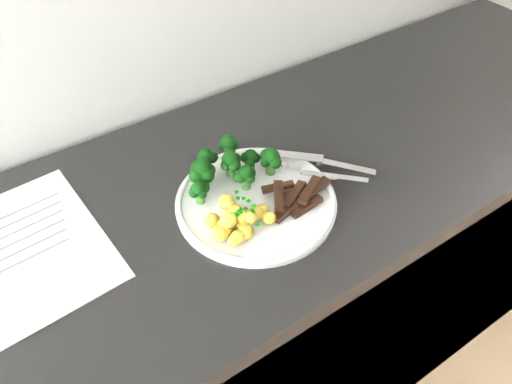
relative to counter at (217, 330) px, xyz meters
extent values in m
cube|color=black|center=(0.00, 0.01, 0.00)|extent=(2.30, 0.57, 0.86)
cube|color=white|center=(-0.28, 0.08, 0.43)|extent=(0.24, 0.33, 0.00)
cube|color=slate|center=(-0.28, 0.17, 0.43)|extent=(0.15, 0.01, 0.00)
cube|color=slate|center=(-0.28, 0.15, 0.43)|extent=(0.14, 0.01, 0.00)
cube|color=slate|center=(-0.28, 0.12, 0.43)|extent=(0.14, 0.01, 0.00)
cube|color=slate|center=(-0.28, 0.10, 0.43)|extent=(0.13, 0.01, 0.00)
cube|color=slate|center=(-0.28, 0.08, 0.43)|extent=(0.13, 0.01, 0.00)
cube|color=slate|center=(-0.28, 0.05, 0.43)|extent=(0.12, 0.01, 0.00)
cylinder|color=white|center=(0.08, -0.05, 0.44)|extent=(0.29, 0.29, 0.01)
torus|color=white|center=(0.08, -0.05, 0.44)|extent=(0.28, 0.28, 0.01)
cylinder|color=#2F6322|center=(0.07, 0.02, 0.46)|extent=(0.02, 0.02, 0.02)
sphere|color=black|center=(0.09, 0.03, 0.48)|extent=(0.02, 0.02, 0.02)
sphere|color=black|center=(0.07, 0.04, 0.48)|extent=(0.02, 0.02, 0.02)
sphere|color=black|center=(0.06, 0.02, 0.48)|extent=(0.02, 0.02, 0.02)
sphere|color=black|center=(0.08, 0.01, 0.48)|extent=(0.02, 0.02, 0.02)
sphere|color=black|center=(0.07, 0.02, 0.49)|extent=(0.03, 0.03, 0.03)
cylinder|color=#2F6322|center=(0.12, 0.02, 0.45)|extent=(0.02, 0.02, 0.02)
sphere|color=black|center=(0.13, 0.02, 0.47)|extent=(0.02, 0.02, 0.02)
sphere|color=black|center=(0.11, 0.03, 0.47)|extent=(0.02, 0.02, 0.02)
sphere|color=black|center=(0.11, 0.02, 0.47)|extent=(0.02, 0.02, 0.02)
sphere|color=black|center=(0.12, 0.02, 0.48)|extent=(0.03, 0.03, 0.03)
cylinder|color=#2F6322|center=(0.02, 0.03, 0.46)|extent=(0.02, 0.02, 0.03)
sphere|color=black|center=(0.03, 0.03, 0.48)|extent=(0.02, 0.02, 0.02)
sphere|color=black|center=(0.02, 0.05, 0.48)|extent=(0.03, 0.03, 0.03)
sphere|color=black|center=(0.01, 0.03, 0.48)|extent=(0.03, 0.03, 0.03)
sphere|color=black|center=(0.02, 0.02, 0.48)|extent=(0.03, 0.03, 0.03)
sphere|color=black|center=(0.02, 0.03, 0.49)|extent=(0.03, 0.03, 0.03)
cylinder|color=#2F6322|center=(0.09, 0.06, 0.46)|extent=(0.02, 0.02, 0.02)
sphere|color=black|center=(0.11, 0.06, 0.48)|extent=(0.02, 0.02, 0.02)
sphere|color=black|center=(0.09, 0.07, 0.48)|extent=(0.02, 0.02, 0.02)
sphere|color=black|center=(0.09, 0.05, 0.48)|extent=(0.02, 0.02, 0.02)
sphere|color=black|center=(0.09, 0.06, 0.49)|extent=(0.03, 0.03, 0.03)
cylinder|color=#2F6322|center=(0.04, 0.06, 0.46)|extent=(0.02, 0.02, 0.02)
sphere|color=black|center=(0.05, 0.06, 0.48)|extent=(0.02, 0.02, 0.02)
sphere|color=black|center=(0.04, 0.07, 0.48)|extent=(0.02, 0.02, 0.02)
sphere|color=black|center=(0.04, 0.05, 0.48)|extent=(0.02, 0.02, 0.02)
sphere|color=black|center=(0.04, 0.06, 0.49)|extent=(0.03, 0.03, 0.03)
cylinder|color=#2F6322|center=(0.14, 0.00, 0.46)|extent=(0.02, 0.02, 0.03)
sphere|color=black|center=(0.16, 0.00, 0.47)|extent=(0.02, 0.02, 0.02)
sphere|color=black|center=(0.14, 0.01, 0.48)|extent=(0.03, 0.03, 0.03)
sphere|color=black|center=(0.13, 0.00, 0.47)|extent=(0.02, 0.02, 0.02)
sphere|color=black|center=(0.15, -0.01, 0.48)|extent=(0.02, 0.02, 0.02)
sphere|color=black|center=(0.14, 0.00, 0.48)|extent=(0.03, 0.03, 0.03)
cylinder|color=#2F6322|center=(0.00, 0.00, 0.45)|extent=(0.02, 0.02, 0.02)
sphere|color=black|center=(0.01, 0.01, 0.47)|extent=(0.02, 0.02, 0.02)
sphere|color=black|center=(0.00, 0.01, 0.47)|extent=(0.02, 0.02, 0.02)
sphere|color=black|center=(-0.01, 0.00, 0.47)|extent=(0.02, 0.02, 0.02)
sphere|color=black|center=(0.00, -0.01, 0.47)|extent=(0.02, 0.02, 0.02)
sphere|color=black|center=(0.00, 0.00, 0.48)|extent=(0.03, 0.03, 0.03)
cylinder|color=#2F6322|center=(0.09, -0.01, 0.45)|extent=(0.02, 0.02, 0.02)
sphere|color=black|center=(0.10, -0.01, 0.47)|extent=(0.02, 0.02, 0.02)
sphere|color=black|center=(0.09, 0.00, 0.47)|extent=(0.02, 0.02, 0.02)
sphere|color=black|center=(0.08, -0.01, 0.47)|extent=(0.02, 0.02, 0.02)
sphere|color=black|center=(0.09, -0.02, 0.47)|extent=(0.02, 0.02, 0.02)
sphere|color=black|center=(0.09, -0.01, 0.48)|extent=(0.03, 0.03, 0.03)
ellipsoid|color=gold|center=(0.03, -0.09, 0.45)|extent=(0.03, 0.03, 0.02)
ellipsoid|color=gold|center=(0.04, -0.08, 0.45)|extent=(0.02, 0.02, 0.02)
ellipsoid|color=gold|center=(0.02, -0.08, 0.45)|extent=(0.02, 0.02, 0.02)
ellipsoid|color=gold|center=(0.00, -0.08, 0.45)|extent=(0.03, 0.03, 0.03)
ellipsoid|color=gold|center=(0.03, -0.06, 0.45)|extent=(0.02, 0.02, 0.02)
ellipsoid|color=gold|center=(0.00, -0.08, 0.45)|extent=(0.03, 0.03, 0.02)
ellipsoid|color=gold|center=(0.00, -0.11, 0.45)|extent=(0.02, 0.02, 0.02)
ellipsoid|color=gold|center=(0.04, -0.09, 0.45)|extent=(0.02, 0.02, 0.02)
ellipsoid|color=gold|center=(0.03, -0.04, 0.45)|extent=(0.03, 0.02, 0.02)
ellipsoid|color=gold|center=(0.03, -0.09, 0.47)|extent=(0.02, 0.02, 0.02)
ellipsoid|color=gold|center=(0.02, -0.11, 0.45)|extent=(0.03, 0.03, 0.02)
ellipsoid|color=gold|center=(0.03, -0.03, 0.45)|extent=(0.03, 0.03, 0.03)
ellipsoid|color=gold|center=(0.07, -0.08, 0.45)|extent=(0.02, 0.02, 0.02)
ellipsoid|color=gold|center=(0.07, -0.10, 0.45)|extent=(0.02, 0.02, 0.02)
ellipsoid|color=gold|center=(0.03, -0.07, 0.47)|extent=(0.02, 0.02, 0.02)
ellipsoid|color=gold|center=(0.01, -0.08, 0.47)|extent=(0.03, 0.03, 0.03)
ellipsoid|color=gold|center=(0.00, -0.11, 0.45)|extent=(0.03, 0.02, 0.02)
ellipsoid|color=gold|center=(-0.01, -0.05, 0.45)|extent=(0.03, 0.02, 0.03)
ellipsoid|color=gold|center=(0.06, -0.08, 0.45)|extent=(0.03, 0.03, 0.02)
ellipsoid|color=gold|center=(-0.02, -0.08, 0.45)|extent=(0.03, 0.03, 0.02)
ellipsoid|color=gold|center=(0.04, -0.09, 0.47)|extent=(0.02, 0.02, 0.02)
ellipsoid|color=gold|center=(0.00, -0.09, 0.45)|extent=(0.03, 0.02, 0.02)
ellipsoid|color=gold|center=(-0.01, -0.09, 0.45)|extent=(0.03, 0.02, 0.02)
cube|color=#0D6407|center=(0.05, -0.07, 0.47)|extent=(0.01, 0.01, 0.00)
cube|color=#0D6407|center=(0.04, -0.05, 0.48)|extent=(0.01, 0.01, 0.00)
cube|color=#0D6407|center=(0.02, -0.09, 0.48)|extent=(0.01, 0.01, 0.00)
cube|color=#0D6407|center=(0.05, -0.09, 0.47)|extent=(0.01, 0.01, 0.00)
cube|color=#0D6407|center=(0.04, -0.08, 0.47)|extent=(0.01, 0.01, 0.00)
cube|color=#0D6407|center=(0.03, -0.08, 0.47)|extent=(0.01, 0.01, 0.00)
cube|color=#0D6407|center=(0.04, -0.09, 0.48)|extent=(0.01, 0.01, 0.00)
cube|color=#0D6407|center=(0.05, -0.06, 0.47)|extent=(0.01, 0.01, 0.00)
cube|color=#0D6407|center=(0.03, -0.09, 0.48)|extent=(0.01, 0.01, 0.00)
cube|color=#0D6407|center=(0.02, -0.08, 0.48)|extent=(0.01, 0.01, 0.00)
cube|color=#0D6407|center=(0.02, -0.08, 0.47)|extent=(0.01, 0.01, 0.00)
cube|color=#0D6407|center=(0.05, -0.09, 0.48)|extent=(0.01, 0.01, 0.00)
cube|color=#0D6407|center=(0.04, -0.12, 0.48)|extent=(0.01, 0.01, 0.00)
cube|color=#0D6407|center=(0.05, -0.04, 0.48)|extent=(0.01, 0.01, 0.00)
cube|color=black|center=(0.14, -0.08, 0.45)|extent=(0.07, 0.04, 0.02)
cube|color=black|center=(0.11, -0.10, 0.45)|extent=(0.06, 0.03, 0.02)
cube|color=black|center=(0.16, -0.08, 0.45)|extent=(0.08, 0.04, 0.02)
cube|color=black|center=(0.14, -0.11, 0.45)|extent=(0.07, 0.02, 0.02)
cube|color=black|center=(0.14, -0.10, 0.45)|extent=(0.07, 0.03, 0.02)
cube|color=black|center=(0.11, -0.07, 0.46)|extent=(0.05, 0.07, 0.01)
cube|color=black|center=(0.16, -0.09, 0.46)|extent=(0.07, 0.05, 0.02)
cube|color=black|center=(0.14, -0.08, 0.45)|extent=(0.07, 0.05, 0.01)
cube|color=black|center=(0.12, -0.05, 0.46)|extent=(0.06, 0.03, 0.01)
cube|color=black|center=(0.18, -0.09, 0.46)|extent=(0.06, 0.03, 0.02)
cube|color=silver|center=(0.23, -0.08, 0.45)|extent=(0.09, 0.11, 0.02)
cube|color=silver|center=(0.18, -0.02, 0.45)|extent=(0.03, 0.03, 0.01)
cylinder|color=silver|center=(0.17, 0.00, 0.45)|extent=(0.03, 0.03, 0.00)
cylinder|color=silver|center=(0.17, 0.00, 0.45)|extent=(0.03, 0.03, 0.00)
cylinder|color=silver|center=(0.16, 0.00, 0.45)|extent=(0.03, 0.03, 0.00)
cylinder|color=silver|center=(0.16, -0.01, 0.45)|extent=(0.03, 0.03, 0.00)
cube|color=silver|center=(0.20, 0.02, 0.45)|extent=(0.10, 0.11, 0.01)
cube|color=silver|center=(0.28, -0.07, 0.44)|extent=(0.09, 0.09, 0.02)
camera|label=1|loc=(-0.26, -0.56, 1.07)|focal=34.55mm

